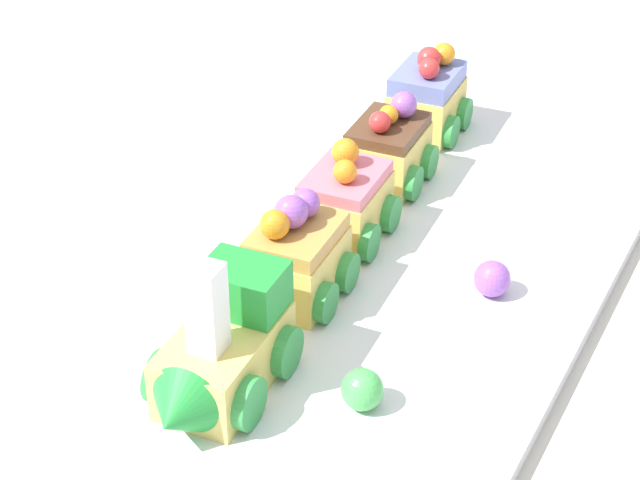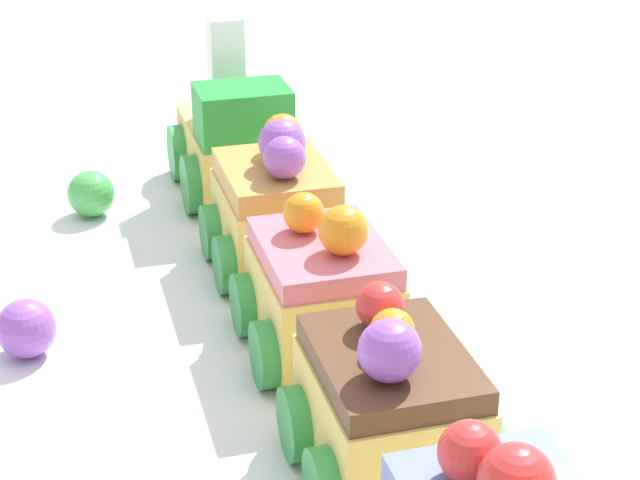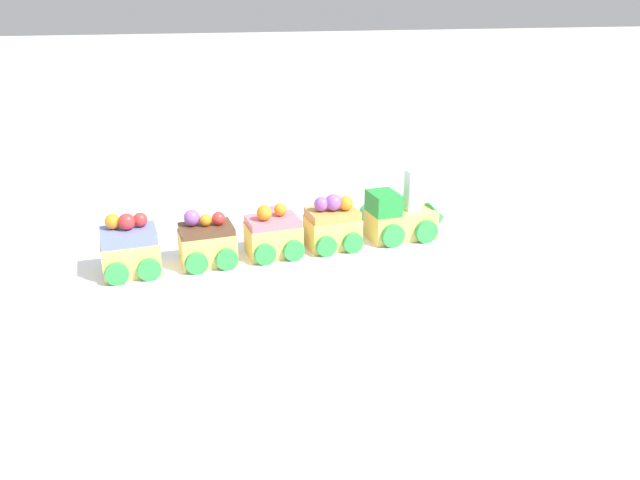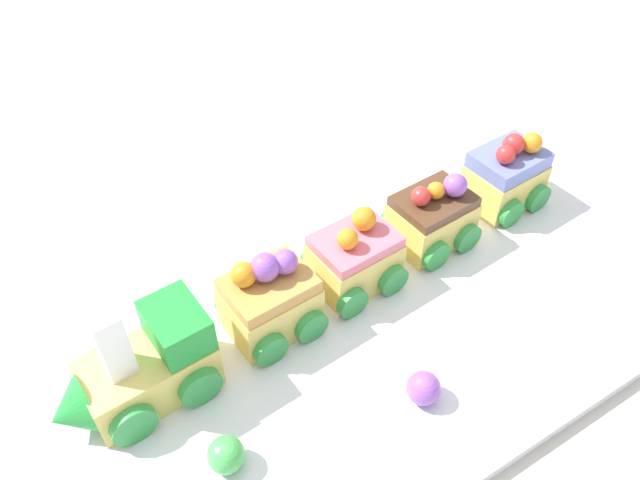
% 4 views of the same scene
% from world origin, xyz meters
% --- Properties ---
extents(ground_plane, '(10.00, 10.00, 0.00)m').
position_xyz_m(ground_plane, '(0.00, 0.00, 0.00)').
color(ground_plane, beige).
extents(display_board, '(0.70, 0.38, 0.01)m').
position_xyz_m(display_board, '(0.00, 0.00, 0.01)').
color(display_board, white).
rests_on(display_board, ground_plane).
extents(cake_train_locomotive, '(0.11, 0.07, 0.09)m').
position_xyz_m(cake_train_locomotive, '(0.16, 0.02, 0.04)').
color(cake_train_locomotive, '#EACC66').
rests_on(cake_train_locomotive, display_board).
extents(cake_car_caramel, '(0.07, 0.07, 0.07)m').
position_xyz_m(cake_car_caramel, '(0.06, 0.01, 0.04)').
color(cake_car_caramel, '#EACC66').
rests_on(cake_car_caramel, display_board).
extents(cake_car_strawberry, '(0.07, 0.07, 0.07)m').
position_xyz_m(cake_car_strawberry, '(-0.02, 0.01, 0.04)').
color(cake_car_strawberry, '#EACC66').
rests_on(cake_car_strawberry, display_board).
extents(cake_car_chocolate, '(0.07, 0.07, 0.07)m').
position_xyz_m(cake_car_chocolate, '(-0.10, -0.00, 0.04)').
color(cake_car_chocolate, '#EACC66').
rests_on(cake_car_chocolate, display_board).
extents(cake_car_blueberry, '(0.07, 0.07, 0.07)m').
position_xyz_m(cake_car_blueberry, '(-0.19, -0.01, 0.04)').
color(cake_car_blueberry, '#EACC66').
rests_on(cake_car_blueberry, display_board).
extents(gumball_purple, '(0.02, 0.02, 0.02)m').
position_xyz_m(gumball_purple, '(0.00, 0.12, 0.02)').
color(gumball_purple, '#9956C6').
rests_on(gumball_purple, display_board).
extents(gumball_green, '(0.02, 0.02, 0.02)m').
position_xyz_m(gumball_green, '(0.14, 0.10, 0.02)').
color(gumball_green, '#4CBC56').
rests_on(gumball_green, display_board).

